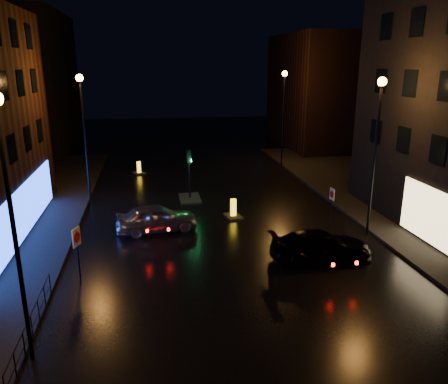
{
  "coord_description": "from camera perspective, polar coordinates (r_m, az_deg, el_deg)",
  "views": [
    {
      "loc": [
        -3.81,
        -14.7,
        9.09
      ],
      "look_at": [
        -0.19,
        6.05,
        2.8
      ],
      "focal_mm": 35.0,
      "sensor_mm": 36.0,
      "label": 1
    }
  ],
  "objects": [
    {
      "name": "street_lamp_lfar",
      "position": [
        29.19,
        -17.89,
        8.89
      ],
      "size": [
        0.44,
        0.44,
        8.37
      ],
      "color": "black",
      "rests_on": "ground"
    },
    {
      "name": "street_lamp_rfar",
      "position": [
        38.65,
        7.78,
        11.24
      ],
      "size": [
        0.44,
        0.44,
        8.37
      ],
      "color": "black",
      "rests_on": "ground"
    },
    {
      "name": "silver_hatchback",
      "position": [
        24.59,
        -8.77,
        -3.38
      ],
      "size": [
        4.64,
        2.31,
        1.52
      ],
      "primitive_type": "imported",
      "rotation": [
        0.0,
        0.0,
        1.69
      ],
      "color": "#B3B6BC",
      "rests_on": "ground"
    },
    {
      "name": "pavement_right",
      "position": [
        30.23,
        26.87,
        -2.59
      ],
      "size": [
        12.0,
        44.0,
        0.15
      ],
      "primitive_type": "cube",
      "color": "black",
      "rests_on": "ground"
    },
    {
      "name": "road_sign_right",
      "position": [
        26.03,
        13.91,
        -0.65
      ],
      "size": [
        0.11,
        0.51,
        2.11
      ],
      "rotation": [
        0.0,
        0.0,
        3.25
      ],
      "color": "black",
      "rests_on": "ground"
    },
    {
      "name": "street_lamp_rnear",
      "position": [
        23.99,
        19.34,
        7.24
      ],
      "size": [
        0.44,
        0.44,
        8.37
      ],
      "color": "black",
      "rests_on": "ground"
    },
    {
      "name": "traffic_signal",
      "position": [
        30.07,
        -4.5,
        -0.02
      ],
      "size": [
        1.4,
        2.4,
        3.45
      ],
      "color": "black",
      "rests_on": "ground"
    },
    {
      "name": "dark_sedan",
      "position": [
        21.39,
        12.55,
        -6.88
      ],
      "size": [
        4.86,
        2.0,
        1.41
      ],
      "primitive_type": "imported",
      "rotation": [
        0.0,
        0.0,
        1.58
      ],
      "color": "black",
      "rests_on": "ground"
    },
    {
      "name": "bollard_far",
      "position": [
        37.68,
        -11.03,
        2.71
      ],
      "size": [
        1.21,
        1.41,
        1.04
      ],
      "rotation": [
        0.0,
        0.0,
        0.42
      ],
      "color": "black",
      "rests_on": "ground"
    },
    {
      "name": "bollard_near",
      "position": [
        26.58,
        1.22,
        -2.79
      ],
      "size": [
        1.11,
        1.47,
        1.16
      ],
      "rotation": [
        0.0,
        0.0,
        0.19
      ],
      "color": "black",
      "rests_on": "ground"
    },
    {
      "name": "ground",
      "position": [
        17.7,
        4.11,
        -14.33
      ],
      "size": [
        120.0,
        120.0,
        0.0
      ],
      "primitive_type": "plane",
      "color": "black",
      "rests_on": "ground"
    },
    {
      "name": "guard_railing",
      "position": [
        16.58,
        -23.9,
        -15.19
      ],
      "size": [
        0.05,
        6.04,
        1.0
      ],
      "color": "black",
      "rests_on": "ground"
    },
    {
      "name": "building_far_right",
      "position": [
        50.44,
        12.34,
        12.74
      ],
      "size": [
        8.0,
        14.0,
        12.0
      ],
      "primitive_type": "cube",
      "color": "black",
      "rests_on": "ground"
    },
    {
      "name": "street_lamp_lnear",
      "position": [
        13.77,
        -26.35,
        0.02
      ],
      "size": [
        0.44,
        0.44,
        8.37
      ],
      "color": "black",
      "rests_on": "ground"
    },
    {
      "name": "building_far_left",
      "position": [
        51.21,
        -24.3,
        12.87
      ],
      "size": [
        8.0,
        16.0,
        14.0
      ],
      "primitive_type": "cube",
      "color": "black",
      "rests_on": "ground"
    },
    {
      "name": "road_sign_left",
      "position": [
        19.5,
        -18.67,
        -6.18
      ],
      "size": [
        0.26,
        0.57,
        2.43
      ],
      "rotation": [
        0.0,
        0.0,
        -0.37
      ],
      "color": "black",
      "rests_on": "ground"
    }
  ]
}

